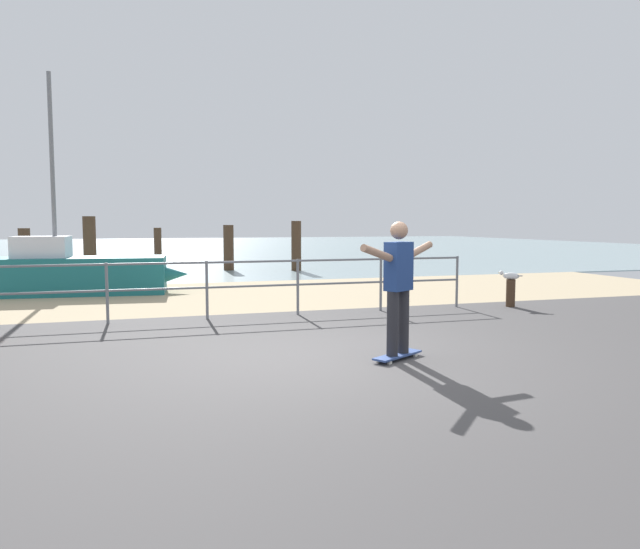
# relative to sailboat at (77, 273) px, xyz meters

# --- Properties ---
(ground_plane) EXTENTS (24.00, 10.00, 0.04)m
(ground_plane) POSITION_rel_sailboat_xyz_m (3.81, -9.26, -0.52)
(ground_plane) COLOR #474444
(ground_plane) RESTS_ON ground
(beach_strip) EXTENTS (24.00, 6.00, 0.04)m
(beach_strip) POSITION_rel_sailboat_xyz_m (3.81, -1.26, -0.52)
(beach_strip) COLOR tan
(beach_strip) RESTS_ON ground
(sea_surface) EXTENTS (72.00, 50.00, 0.04)m
(sea_surface) POSITION_rel_sailboat_xyz_m (3.81, 26.74, -0.52)
(sea_surface) COLOR #849EA3
(sea_surface) RESTS_ON ground
(railing_fence) EXTENTS (10.03, 0.05, 1.05)m
(railing_fence) POSITION_rel_sailboat_xyz_m (2.52, -4.66, 0.18)
(railing_fence) COLOR slate
(railing_fence) RESTS_ON ground
(sailboat) EXTENTS (5.03, 1.81, 5.18)m
(sailboat) POSITION_rel_sailboat_xyz_m (0.00, 0.00, 0.00)
(sailboat) COLOR #19666B
(sailboat) RESTS_ON ground
(skateboard) EXTENTS (0.79, 0.58, 0.08)m
(skateboard) POSITION_rel_sailboat_xyz_m (4.41, -8.54, -0.45)
(skateboard) COLOR #334C8C
(skateboard) RESTS_ON ground
(skateboarder) EXTENTS (1.29, 0.81, 1.65)m
(skateboarder) POSITION_rel_sailboat_xyz_m (4.41, -8.54, 0.50)
(skateboarder) COLOR #26262B
(skateboarder) RESTS_ON skateboard
(bollard_short) EXTENTS (0.18, 0.18, 0.57)m
(bollard_short) POSITION_rel_sailboat_xyz_m (8.57, -4.96, -0.24)
(bollard_short) COLOR #422D1E
(bollard_short) RESTS_ON ground
(seagull) EXTENTS (0.40, 0.36, 0.18)m
(seagull) POSITION_rel_sailboat_xyz_m (8.55, -4.94, 0.13)
(seagull) COLOR white
(seagull) RESTS_ON bollard_short
(groyne_post_0) EXTENTS (0.38, 0.38, 1.53)m
(groyne_post_0) POSITION_rel_sailboat_xyz_m (-2.21, 7.02, 0.24)
(groyne_post_0) COLOR #422D1E
(groyne_post_0) RESTS_ON ground
(groyne_post_1) EXTENTS (0.37, 0.37, 1.91)m
(groyne_post_1) POSITION_rel_sailboat_xyz_m (0.04, 4.09, 0.43)
(groyne_post_1) COLOR #422D1E
(groyne_post_1) RESTS_ON ground
(groyne_post_2) EXTENTS (0.32, 0.32, 1.50)m
(groyne_post_2) POSITION_rel_sailboat_xyz_m (2.30, 10.87, 0.23)
(groyne_post_2) COLOR #422D1E
(groyne_post_2) RESTS_ON ground
(groyne_post_3) EXTENTS (0.36, 0.36, 1.64)m
(groyne_post_3) POSITION_rel_sailboat_xyz_m (4.55, 6.04, 0.30)
(groyne_post_3) COLOR #422D1E
(groyne_post_3) RESTS_ON ground
(groyne_post_4) EXTENTS (0.35, 0.35, 1.78)m
(groyne_post_4) POSITION_rel_sailboat_xyz_m (6.81, 5.12, 0.37)
(groyne_post_4) COLOR #422D1E
(groyne_post_4) RESTS_ON ground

